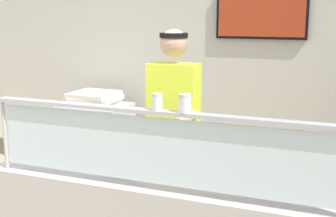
% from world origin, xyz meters
% --- Properties ---
extents(shop_rear_unit, '(6.61, 0.13, 2.70)m').
position_xyz_m(shop_rear_unit, '(1.11, 2.64, 1.36)').
color(shop_rear_unit, beige).
rests_on(shop_rear_unit, ground).
extents(sneeze_guard, '(2.04, 0.06, 0.44)m').
position_xyz_m(sneeze_guard, '(1.11, 0.06, 1.23)').
color(sneeze_guard, '#B2B5BC').
rests_on(sneeze_guard, serving_counter).
extents(pizza_tray, '(0.48, 0.48, 0.04)m').
position_xyz_m(pizza_tray, '(0.82, 0.38, 0.97)').
color(pizza_tray, '#9EA0A8').
rests_on(pizza_tray, serving_counter).
extents(pizza_server, '(0.15, 0.29, 0.01)m').
position_xyz_m(pizza_server, '(0.77, 0.36, 0.99)').
color(pizza_server, '#ADAFB7').
rests_on(pizza_server, pizza_tray).
extents(parmesan_shaker, '(0.06, 0.06, 0.09)m').
position_xyz_m(parmesan_shaker, '(1.09, 0.06, 1.43)').
color(parmesan_shaker, white).
rests_on(parmesan_shaker, sneeze_guard).
extents(pepper_flake_shaker, '(0.07, 0.07, 0.09)m').
position_xyz_m(pepper_flake_shaker, '(1.24, 0.06, 1.43)').
color(pepper_flake_shaker, white).
rests_on(pepper_flake_shaker, sneeze_guard).
extents(worker_figure, '(0.41, 0.50, 1.76)m').
position_xyz_m(worker_figure, '(0.76, 1.18, 1.01)').
color(worker_figure, '#23232D').
rests_on(worker_figure, ground).
extents(prep_shelf, '(0.70, 0.55, 0.91)m').
position_xyz_m(prep_shelf, '(-0.51, 2.15, 0.45)').
color(prep_shelf, '#B7BABF').
rests_on(prep_shelf, ground).
extents(pizza_box_stack, '(0.49, 0.47, 0.13)m').
position_xyz_m(pizza_box_stack, '(-0.52, 2.15, 0.97)').
color(pizza_box_stack, silver).
rests_on(pizza_box_stack, prep_shelf).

